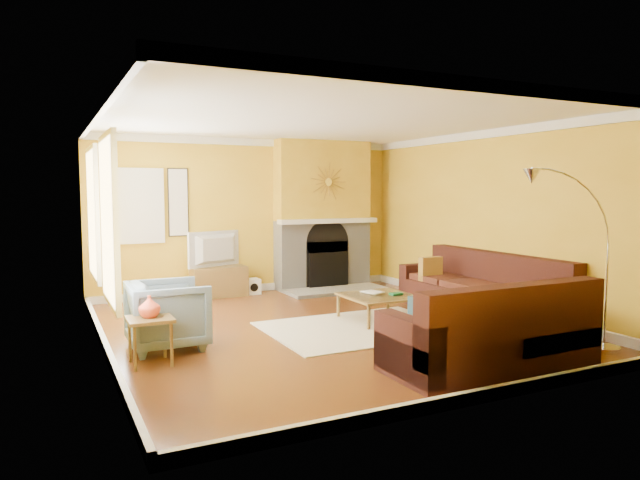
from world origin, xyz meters
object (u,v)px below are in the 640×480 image
side_table (150,341)px  arc_lamp (573,265)px  coffee_table (379,308)px  armchair (168,315)px  sectional_sofa (439,297)px  media_console (219,282)px

side_table → arc_lamp: size_ratio=0.25×
coffee_table → side_table: size_ratio=1.87×
armchair → sectional_sofa: bearing=-102.7°
coffee_table → arc_lamp: size_ratio=0.46×
sectional_sofa → coffee_table: (-0.35, 0.85, -0.27)m
sectional_sofa → arc_lamp: bearing=-69.5°
media_console → side_table: 3.80m
side_table → coffee_table: bearing=11.7°
coffee_table → media_console: 3.12m
coffee_table → side_table: (-3.19, -0.66, 0.06)m
side_table → arc_lamp: 4.53m
armchair → media_console: bearing=-26.4°
sectional_sofa → armchair: (-3.25, 0.73, -0.06)m
armchair → arc_lamp: size_ratio=0.43×
armchair → arc_lamp: 4.50m
sectional_sofa → coffee_table: bearing=112.5°
side_table → sectional_sofa: bearing=-3.2°
coffee_table → armchair: (-2.90, -0.12, 0.21)m
sectional_sofa → side_table: bearing=176.8°
media_console → armchair: bearing=-116.4°
armchair → side_table: bearing=152.1°
coffee_table → media_console: size_ratio=1.00×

